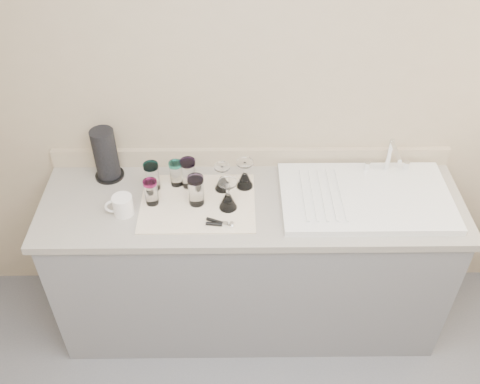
{
  "coord_description": "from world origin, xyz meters",
  "views": [
    {
      "loc": [
        -0.08,
        -0.73,
        2.63
      ],
      "look_at": [
        -0.06,
        1.15,
        1.0
      ],
      "focal_mm": 40.0,
      "sensor_mm": 36.0,
      "label": 1
    }
  ],
  "objects_px": {
    "sink_unit": "(366,197)",
    "white_mug": "(122,205)",
    "goblet_front_left": "(228,199)",
    "paper_towel_roll": "(106,155)",
    "goblet_back_left": "(222,181)",
    "tumbler_cyan": "(176,173)",
    "tumbler_purple": "(188,173)",
    "tumbler_lavender": "(196,190)",
    "goblet_back_right": "(245,178)",
    "tumbler_teal": "(152,176)",
    "tumbler_magenta": "(151,192)",
    "can_opener": "(220,223)"
  },
  "relations": [
    {
      "from": "tumbler_teal",
      "to": "can_opener",
      "type": "distance_m",
      "value": 0.43
    },
    {
      "from": "sink_unit",
      "to": "tumbler_cyan",
      "type": "xyz_separation_m",
      "value": [
        -0.93,
        0.12,
        0.06
      ]
    },
    {
      "from": "tumbler_magenta",
      "to": "goblet_back_left",
      "type": "distance_m",
      "value": 0.35
    },
    {
      "from": "white_mug",
      "to": "can_opener",
      "type": "bearing_deg",
      "value": -11.31
    },
    {
      "from": "goblet_back_left",
      "to": "can_opener",
      "type": "relative_size",
      "value": 1.07
    },
    {
      "from": "sink_unit",
      "to": "white_mug",
      "type": "height_order",
      "value": "sink_unit"
    },
    {
      "from": "sink_unit",
      "to": "tumbler_purple",
      "type": "xyz_separation_m",
      "value": [
        -0.86,
        0.11,
        0.07
      ]
    },
    {
      "from": "sink_unit",
      "to": "white_mug",
      "type": "bearing_deg",
      "value": -175.85
    },
    {
      "from": "tumbler_lavender",
      "to": "goblet_back_right",
      "type": "bearing_deg",
      "value": 27.84
    },
    {
      "from": "sink_unit",
      "to": "goblet_back_right",
      "type": "distance_m",
      "value": 0.6
    },
    {
      "from": "tumbler_cyan",
      "to": "goblet_front_left",
      "type": "xyz_separation_m",
      "value": [
        0.26,
        -0.18,
        -0.01
      ]
    },
    {
      "from": "tumbler_lavender",
      "to": "goblet_back_right",
      "type": "relative_size",
      "value": 1.03
    },
    {
      "from": "tumbler_lavender",
      "to": "tumbler_magenta",
      "type": "bearing_deg",
      "value": 179.18
    },
    {
      "from": "sink_unit",
      "to": "white_mug",
      "type": "xyz_separation_m",
      "value": [
        -1.16,
        -0.08,
        0.03
      ]
    },
    {
      "from": "sink_unit",
      "to": "tumbler_lavender",
      "type": "bearing_deg",
      "value": -178.43
    },
    {
      "from": "sink_unit",
      "to": "tumbler_purple",
      "type": "bearing_deg",
      "value": 172.75
    },
    {
      "from": "tumbler_lavender",
      "to": "can_opener",
      "type": "height_order",
      "value": "tumbler_lavender"
    },
    {
      "from": "tumbler_magenta",
      "to": "goblet_back_right",
      "type": "xyz_separation_m",
      "value": [
        0.45,
        0.12,
        -0.02
      ]
    },
    {
      "from": "goblet_front_left",
      "to": "white_mug",
      "type": "distance_m",
      "value": 0.5
    },
    {
      "from": "goblet_back_left",
      "to": "goblet_front_left",
      "type": "height_order",
      "value": "goblet_front_left"
    },
    {
      "from": "tumbler_lavender",
      "to": "paper_towel_roll",
      "type": "bearing_deg",
      "value": 154.59
    },
    {
      "from": "tumbler_purple",
      "to": "paper_towel_roll",
      "type": "height_order",
      "value": "paper_towel_roll"
    },
    {
      "from": "tumbler_magenta",
      "to": "tumbler_purple",
      "type": "bearing_deg",
      "value": 37.4
    },
    {
      "from": "goblet_back_right",
      "to": "goblet_back_left",
      "type": "bearing_deg",
      "value": -169.88
    },
    {
      "from": "tumbler_cyan",
      "to": "paper_towel_roll",
      "type": "height_order",
      "value": "paper_towel_roll"
    },
    {
      "from": "tumbler_teal",
      "to": "tumbler_cyan",
      "type": "distance_m",
      "value": 0.12
    },
    {
      "from": "tumbler_cyan",
      "to": "white_mug",
      "type": "bearing_deg",
      "value": -139.23
    },
    {
      "from": "tumbler_teal",
      "to": "sink_unit",
      "type": "bearing_deg",
      "value": -4.92
    },
    {
      "from": "sink_unit",
      "to": "paper_towel_roll",
      "type": "xyz_separation_m",
      "value": [
        -1.28,
        0.19,
        0.12
      ]
    },
    {
      "from": "can_opener",
      "to": "white_mug",
      "type": "height_order",
      "value": "white_mug"
    },
    {
      "from": "goblet_front_left",
      "to": "paper_towel_roll",
      "type": "distance_m",
      "value": 0.66
    },
    {
      "from": "goblet_front_left",
      "to": "tumbler_teal",
      "type": "bearing_deg",
      "value": 158.56
    },
    {
      "from": "tumbler_purple",
      "to": "tumbler_magenta",
      "type": "xyz_separation_m",
      "value": [
        -0.17,
        -0.13,
        -0.01
      ]
    },
    {
      "from": "sink_unit",
      "to": "goblet_back_left",
      "type": "distance_m",
      "value": 0.7
    },
    {
      "from": "goblet_back_right",
      "to": "white_mug",
      "type": "bearing_deg",
      "value": -162.24
    },
    {
      "from": "tumbler_cyan",
      "to": "tumbler_lavender",
      "type": "height_order",
      "value": "tumbler_lavender"
    },
    {
      "from": "goblet_back_left",
      "to": "tumbler_cyan",
      "type": "bearing_deg",
      "value": 170.12
    },
    {
      "from": "tumbler_cyan",
      "to": "tumbler_magenta",
      "type": "distance_m",
      "value": 0.18
    },
    {
      "from": "tumbler_lavender",
      "to": "goblet_back_left",
      "type": "relative_size",
      "value": 1.1
    },
    {
      "from": "tumbler_cyan",
      "to": "tumbler_lavender",
      "type": "bearing_deg",
      "value": -53.36
    },
    {
      "from": "tumbler_magenta",
      "to": "tumbler_lavender",
      "type": "distance_m",
      "value": 0.21
    },
    {
      "from": "goblet_back_right",
      "to": "white_mug",
      "type": "height_order",
      "value": "goblet_back_right"
    },
    {
      "from": "tumbler_purple",
      "to": "tumbler_cyan",
      "type": "bearing_deg",
      "value": 170.26
    },
    {
      "from": "tumbler_teal",
      "to": "goblet_back_left",
      "type": "height_order",
      "value": "tumbler_teal"
    },
    {
      "from": "goblet_front_left",
      "to": "white_mug",
      "type": "xyz_separation_m",
      "value": [
        -0.49,
        -0.03,
        -0.01
      ]
    },
    {
      "from": "tumbler_teal",
      "to": "tumbler_purple",
      "type": "distance_m",
      "value": 0.18
    },
    {
      "from": "goblet_back_left",
      "to": "white_mug",
      "type": "distance_m",
      "value": 0.5
    },
    {
      "from": "tumbler_lavender",
      "to": "paper_towel_roll",
      "type": "relative_size",
      "value": 0.56
    },
    {
      "from": "goblet_front_left",
      "to": "paper_towel_roll",
      "type": "bearing_deg",
      "value": 157.56
    },
    {
      "from": "tumbler_purple",
      "to": "goblet_back_left",
      "type": "distance_m",
      "value": 0.17
    }
  ]
}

